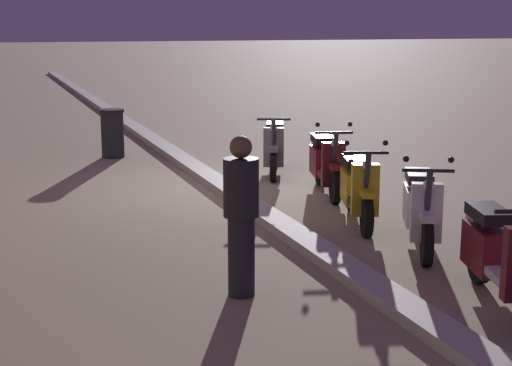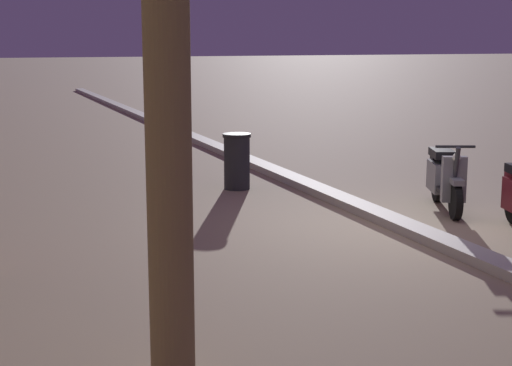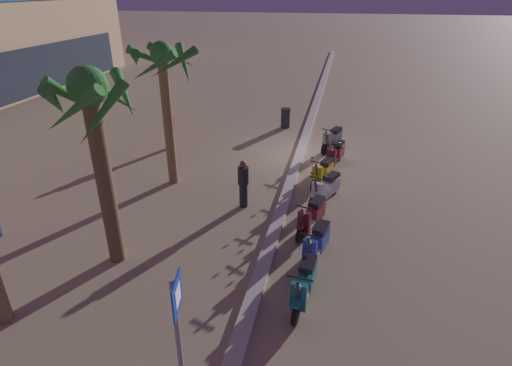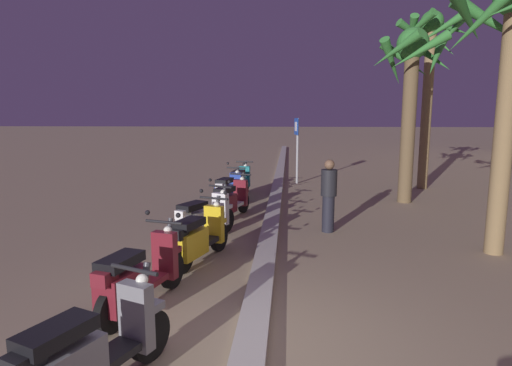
% 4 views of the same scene
% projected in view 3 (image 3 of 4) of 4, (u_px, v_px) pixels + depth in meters
% --- Properties ---
extents(ground_plane, '(200.00, 200.00, 0.00)m').
position_uv_depth(ground_plane, '(302.00, 154.00, 17.08)').
color(ground_plane, '#9E896B').
extents(curb_strip, '(60.00, 0.36, 0.12)m').
position_uv_depth(curb_strip, '(300.00, 153.00, 17.07)').
color(curb_strip, '#BCB7AD').
rests_on(curb_strip, ground).
extents(scooter_teal_mid_rear, '(1.76, 0.58, 1.04)m').
position_uv_depth(scooter_teal_mid_rear, '(305.00, 283.00, 8.97)').
color(scooter_teal_mid_rear, black).
rests_on(scooter_teal_mid_rear, ground).
extents(scooter_blue_tail_end, '(1.72, 0.71, 1.17)m').
position_uv_depth(scooter_blue_tail_end, '(317.00, 243.00, 10.36)').
color(scooter_blue_tail_end, black).
rests_on(scooter_blue_tail_end, ground).
extents(scooter_maroon_last_in_row, '(1.77, 0.79, 1.04)m').
position_uv_depth(scooter_maroon_last_in_row, '(312.00, 216.00, 11.61)').
color(scooter_maroon_last_in_row, black).
rests_on(scooter_maroon_last_in_row, ground).
extents(scooter_white_mid_front, '(1.68, 0.95, 1.17)m').
position_uv_depth(scooter_white_mid_front, '(327.00, 188.00, 13.18)').
color(scooter_white_mid_front, black).
rests_on(scooter_white_mid_front, ground).
extents(scooter_yellow_gap_after_mid, '(1.69, 0.79, 1.17)m').
position_uv_depth(scooter_yellow_gap_after_mid, '(323.00, 172.00, 14.32)').
color(scooter_yellow_gap_after_mid, black).
rests_on(scooter_yellow_gap_after_mid, ground).
extents(scooter_maroon_far_back, '(1.83, 0.76, 1.17)m').
position_uv_depth(scooter_maroon_far_back, '(336.00, 154.00, 15.87)').
color(scooter_maroon_far_back, black).
rests_on(scooter_maroon_far_back, ground).
extents(scooter_grey_lead_nearest, '(1.67, 0.86, 1.04)m').
position_uv_depth(scooter_grey_lead_nearest, '(333.00, 139.00, 17.42)').
color(scooter_grey_lead_nearest, black).
rests_on(scooter_grey_lead_nearest, ground).
extents(crossing_sign, '(0.59, 0.17, 2.40)m').
position_uv_depth(crossing_sign, '(178.00, 325.00, 6.46)').
color(crossing_sign, '#939399').
rests_on(crossing_sign, ground).
extents(palm_tree_near_sign, '(2.40, 2.44, 4.83)m').
position_uv_depth(palm_tree_near_sign, '(164.00, 78.00, 13.06)').
color(palm_tree_near_sign, olive).
rests_on(palm_tree_near_sign, ground).
extents(palm_tree_by_mall_entrance, '(2.21, 2.25, 4.87)m').
position_uv_depth(palm_tree_by_mall_entrance, '(95.00, 125.00, 8.99)').
color(palm_tree_by_mall_entrance, brown).
rests_on(palm_tree_by_mall_entrance, ground).
extents(pedestrian_window_shopping, '(0.34, 0.34, 1.56)m').
position_uv_depth(pedestrian_window_shopping, '(243.00, 183.00, 12.69)').
color(pedestrian_window_shopping, black).
rests_on(pedestrian_window_shopping, ground).
extents(pedestrian_strolling_near_curb, '(0.34, 0.46, 1.55)m').
position_uv_depth(pedestrian_strolling_near_curb, '(171.00, 129.00, 17.47)').
color(pedestrian_strolling_near_curb, brown).
rests_on(pedestrian_strolling_near_curb, ground).
extents(litter_bin, '(0.48, 0.48, 0.95)m').
position_uv_depth(litter_bin, '(285.00, 118.00, 20.11)').
color(litter_bin, '#232328').
rests_on(litter_bin, ground).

